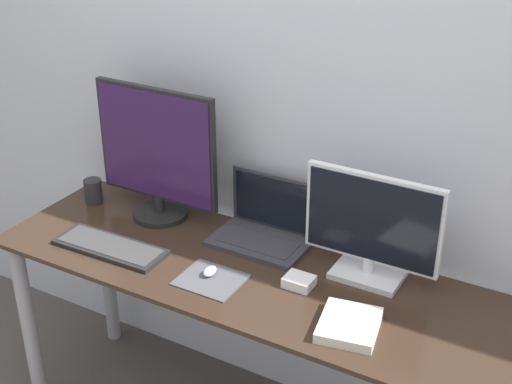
# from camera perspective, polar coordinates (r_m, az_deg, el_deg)

# --- Properties ---
(wall_back) EXTENTS (7.00, 0.05, 2.50)m
(wall_back) POSITION_cam_1_polar(r_m,az_deg,el_deg) (2.49, 3.19, 7.09)
(wall_back) COLOR silver
(wall_back) RESTS_ON ground_plane
(desk) EXTENTS (1.81, 0.59, 0.77)m
(desk) POSITION_cam_1_polar(r_m,az_deg,el_deg) (2.50, -0.90, -8.97)
(desk) COLOR #332319
(desk) RESTS_ON ground_plane
(monitor_left) EXTENTS (0.51, 0.21, 0.51)m
(monitor_left) POSITION_cam_1_polar(r_m,az_deg,el_deg) (2.66, -7.95, 3.05)
(monitor_left) COLOR black
(monitor_left) RESTS_ON desk
(monitor_right) EXTENTS (0.46, 0.16, 0.37)m
(monitor_right) POSITION_cam_1_polar(r_m,az_deg,el_deg) (2.32, 9.25, -2.86)
(monitor_right) COLOR silver
(monitor_right) RESTS_ON desk
(laptop) EXTENTS (0.35, 0.23, 0.23)m
(laptop) POSITION_cam_1_polar(r_m,az_deg,el_deg) (2.57, 0.78, -2.70)
(laptop) COLOR #333338
(laptop) RESTS_ON desk
(keyboard) EXTENTS (0.42, 0.16, 0.02)m
(keyboard) POSITION_cam_1_polar(r_m,az_deg,el_deg) (2.58, -11.59, -4.33)
(keyboard) COLOR black
(keyboard) RESTS_ON desk
(mousepad) EXTENTS (0.21, 0.18, 0.00)m
(mousepad) POSITION_cam_1_polar(r_m,az_deg,el_deg) (2.37, -3.63, -7.02)
(mousepad) COLOR #47474C
(mousepad) RESTS_ON desk
(mouse) EXTENTS (0.04, 0.06, 0.03)m
(mouse) POSITION_cam_1_polar(r_m,az_deg,el_deg) (2.38, -3.71, -6.35)
(mouse) COLOR silver
(mouse) RESTS_ON mousepad
(book) EXTENTS (0.20, 0.23, 0.03)m
(book) POSITION_cam_1_polar(r_m,az_deg,el_deg) (2.17, 7.46, -10.51)
(book) COLOR silver
(book) RESTS_ON desk
(mug) EXTENTS (0.07, 0.07, 0.10)m
(mug) POSITION_cam_1_polar(r_m,az_deg,el_deg) (2.90, -12.89, 0.08)
(mug) COLOR #262628
(mug) RESTS_ON desk
(power_brick) EXTENTS (0.09, 0.08, 0.03)m
(power_brick) POSITION_cam_1_polar(r_m,az_deg,el_deg) (2.34, 3.46, -7.16)
(power_brick) COLOR white
(power_brick) RESTS_ON desk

